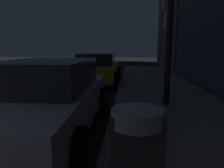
# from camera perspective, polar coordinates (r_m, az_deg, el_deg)

# --- Properties ---
(car_silver) EXTENTS (2.02, 4.22, 1.43)m
(car_silver) POSITION_cam_1_polar(r_m,az_deg,el_deg) (4.08, -17.69, -3.58)
(car_silver) COLOR #B7B7BF
(car_silver) RESTS_ON ground
(car_yellow_cab) EXTENTS (2.13, 4.43, 1.43)m
(car_yellow_cab) POSITION_cam_1_polar(r_m,az_deg,el_deg) (9.93, -4.12, 4.59)
(car_yellow_cab) COLOR gold
(car_yellow_cab) RESTS_ON ground
(building_far) EXTENTS (6.75, 8.10, 8.56)m
(building_far) POSITION_cam_1_polar(r_m,az_deg,el_deg) (18.56, 25.82, 17.21)
(building_far) COLOR #6B6056
(building_far) RESTS_ON ground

